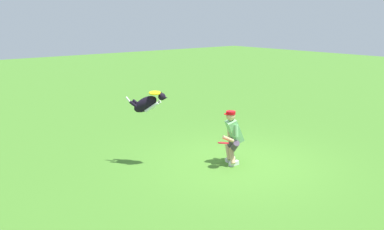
{
  "coord_description": "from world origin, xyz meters",
  "views": [
    {
      "loc": [
        6.58,
        6.19,
        3.4
      ],
      "look_at": [
        0.88,
        -0.77,
        1.2
      ],
      "focal_mm": 37.06,
      "sensor_mm": 36.0,
      "label": 1
    }
  ],
  "objects_px": {
    "person": "(233,136)",
    "frisbee_held": "(223,143)",
    "dog": "(147,104)",
    "frisbee_flying": "(155,93)"
  },
  "relations": [
    {
      "from": "dog",
      "to": "frisbee_flying",
      "type": "xyz_separation_m",
      "value": [
        -0.09,
        0.2,
        0.28
      ]
    },
    {
      "from": "frisbee_held",
      "to": "person",
      "type": "bearing_deg",
      "value": -168.7
    },
    {
      "from": "person",
      "to": "dog",
      "type": "bearing_deg",
      "value": -10.44
    },
    {
      "from": "frisbee_flying",
      "to": "frisbee_held",
      "type": "xyz_separation_m",
      "value": [
        -1.13,
        1.1,
        -1.15
      ]
    },
    {
      "from": "dog",
      "to": "frisbee_flying",
      "type": "height_order",
      "value": "frisbee_flying"
    },
    {
      "from": "person",
      "to": "frisbee_held",
      "type": "bearing_deg",
      "value": 38.35
    },
    {
      "from": "frisbee_flying",
      "to": "frisbee_held",
      "type": "bearing_deg",
      "value": 135.92
    },
    {
      "from": "person",
      "to": "frisbee_flying",
      "type": "distance_m",
      "value": 2.11
    },
    {
      "from": "frisbee_held",
      "to": "dog",
      "type": "bearing_deg",
      "value": -46.89
    },
    {
      "from": "person",
      "to": "frisbee_held",
      "type": "xyz_separation_m",
      "value": [
        0.38,
        0.08,
        -0.09
      ]
    }
  ]
}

